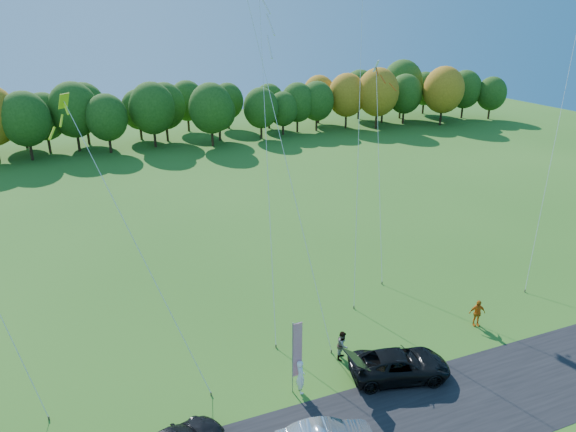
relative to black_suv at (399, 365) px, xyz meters
name	(u,v)px	position (x,y,z in m)	size (l,w,h in m)	color
ground	(331,380)	(-3.42, 1.07, -0.73)	(160.00, 160.00, 0.00)	#295F19
tree_line	(161,146)	(-3.42, 56.07, -0.73)	(116.00, 12.00, 10.00)	#1E4711
black_suv	(399,365)	(0.00, 0.00, 0.00)	(2.42, 5.24, 1.46)	black
person_tailgate_a	(300,376)	(-5.25, 0.87, 0.20)	(0.68, 0.44, 1.85)	white
person_tailgate_b	(343,345)	(-2.01, 2.53, 0.10)	(0.81, 0.63, 1.66)	gray
person_east	(477,313)	(7.05, 2.30, 0.13)	(1.01, 0.42, 1.72)	orange
feather_flag	(296,349)	(-5.42, 1.02, 1.76)	(0.54, 0.09, 4.08)	#999999
kite_delta_blue	(267,83)	(-4.40, 7.49, 13.69)	(5.58, 9.81, 29.66)	#4C3F33
kite_parafoil_orange	(362,33)	(3.67, 12.10, 15.91)	(6.95, 11.26, 33.62)	#4C3F33
kite_delta_red	(267,155)	(-3.64, 9.86, 9.21)	(4.23, 11.02, 20.59)	#4C3F33
kite_parafoil_rainbow	(556,138)	(16.98, 7.54, 8.98)	(9.69, 7.19, 19.79)	#4C3F33
kite_diamond_yellow	(139,251)	(-11.90, 5.25, 6.36)	(5.41, 6.61, 14.68)	#4C3F33
kite_diamond_white	(379,170)	(5.98, 12.61, 6.46)	(3.74, 8.18, 14.97)	#4C3F33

